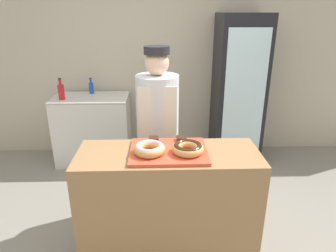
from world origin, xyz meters
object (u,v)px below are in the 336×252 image
at_px(donut_light_glaze, 149,148).
at_px(bottle_red, 61,91).
at_px(brownie_back_left, 154,139).
at_px(brownie_back_right, 182,139).
at_px(donut_chocolate_glaze, 188,148).
at_px(serving_tray, 168,151).
at_px(beverage_fridge, 238,91).
at_px(chest_freezer, 94,129).
at_px(baker_person, 158,131).
at_px(bottle_blue, 91,88).

bearing_deg(donut_light_glaze, bottle_red, 124.07).
xyz_separation_m(brownie_back_left, brownie_back_right, (0.23, 0.00, 0.00)).
bearing_deg(donut_chocolate_glaze, serving_tray, 160.62).
bearing_deg(serving_tray, beverage_fridge, 60.97).
distance_m(chest_freezer, bottle_red, 0.66).
xyz_separation_m(baker_person, chest_freezer, (-0.88, 1.14, -0.42)).
bearing_deg(baker_person, donut_chocolate_glaze, -71.86).
distance_m(beverage_fridge, bottle_red, 2.27).
height_order(bottle_blue, bottle_red, bottle_red).
height_order(brownie_back_left, bottle_red, bottle_red).
distance_m(donut_chocolate_glaze, bottle_blue, 2.28).
bearing_deg(baker_person, serving_tray, -82.65).
height_order(baker_person, bottle_blue, baker_person).
xyz_separation_m(brownie_back_left, baker_person, (0.03, 0.46, -0.11)).
xyz_separation_m(donut_chocolate_glaze, baker_person, (-0.22, 0.68, -0.14)).
bearing_deg(donut_light_glaze, serving_tray, 19.38).
bearing_deg(brownie_back_left, chest_freezer, 117.95).
distance_m(baker_person, bottle_blue, 1.59).
relative_size(baker_person, bottle_red, 6.15).
bearing_deg(serving_tray, baker_person, 97.35).
bearing_deg(donut_light_glaze, donut_chocolate_glaze, 0.00).
distance_m(donut_light_glaze, donut_chocolate_glaze, 0.28).
xyz_separation_m(donut_light_glaze, bottle_red, (-1.15, 1.70, 0.00)).
relative_size(donut_light_glaze, baker_person, 0.14).
height_order(beverage_fridge, chest_freezer, beverage_fridge).
bearing_deg(bottle_red, bottle_blue, 42.33).
distance_m(beverage_fridge, bottle_blue, 1.96).
bearing_deg(bottle_blue, donut_chocolate_glaze, -60.60).
relative_size(serving_tray, baker_person, 0.35).
bearing_deg(baker_person, brownie_back_right, -66.96).
bearing_deg(brownie_back_right, chest_freezer, 123.89).
bearing_deg(chest_freezer, bottle_blue, 96.33).
distance_m(donut_light_glaze, beverage_fridge, 2.13).
xyz_separation_m(serving_tray, bottle_red, (-1.29, 1.65, 0.06)).
bearing_deg(brownie_back_left, donut_chocolate_glaze, -41.46).
bearing_deg(chest_freezer, brownie_back_left, -62.05).
distance_m(donut_light_glaze, baker_person, 0.70).
bearing_deg(chest_freezer, donut_chocolate_glaze, -58.83).
relative_size(donut_chocolate_glaze, brownie_back_left, 3.03).
distance_m(baker_person, chest_freezer, 1.50).
relative_size(bottle_blue, bottle_red, 0.78).
bearing_deg(beverage_fridge, serving_tray, -119.03).
bearing_deg(beverage_fridge, donut_light_glaze, -121.71).
relative_size(beverage_fridge, bottle_blue, 9.12).
xyz_separation_m(serving_tray, beverage_fridge, (0.98, 1.76, 0.01)).
bearing_deg(brownie_back_right, bottle_blue, 121.75).
height_order(beverage_fridge, bottle_red, beverage_fridge).
distance_m(brownie_back_right, bottle_blue, 2.07).
bearing_deg(brownie_back_right, beverage_fridge, 61.41).
bearing_deg(chest_freezer, donut_light_glaze, -65.81).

